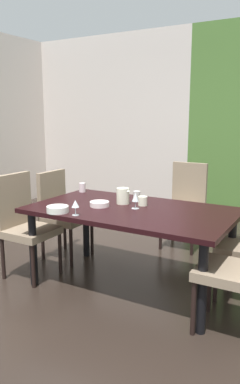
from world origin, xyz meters
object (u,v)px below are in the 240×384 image
Objects in this scene: dining_table at (132,217)px; chair_head_far at (186,201)px; chair_left_near at (24,221)px; serving_bowl_corner at (99,204)px; cup_left at (82,187)px; cup_east at (137,195)px; wine_glass_near_shelf at (135,198)px; cup_south at (143,201)px; wine_glass_right at (75,204)px; serving_bowl_front at (58,209)px; chair_left_far at (61,210)px; pitcher_rear at (123,196)px.

chair_head_far is at bearing 88.64° from dining_table.
serving_bowl_corner is at bearing 105.18° from chair_left_near.
cup_east is at bearing 1.13° from cup_left.
chair_head_far is 1.32m from wine_glass_near_shelf.
cup_left is 1.15× the size of cup_south.
dining_table is 13.89× the size of wine_glass_right.
chair_head_far reaches higher than dining_table.
wine_glass_right is 0.69× the size of serving_bowl_front.
chair_left_near is 1.12m from cup_east.
cup_south reaches higher than cup_east.
chair_head_far is at bearing 77.07° from serving_bowl_corner.
chair_left_far is at bearing 179.56° from chair_left_near.
chair_left_near reaches higher than cup_east.
dining_table is 0.31m from serving_bowl_corner.
wine_glass_near_shelf reaches higher than dining_table.
chair_head_far is 1.78m from wine_glass_right.
wine_glass_near_shelf is 0.91m from cup_left.
chair_head_far is at bearing 134.00° from chair_left_far.
cup_left is at bearing 48.05° from chair_head_far.
chair_left_near is 0.61m from serving_bowl_front.
chair_head_far is at bearing 90.14° from wine_glass_near_shelf.
chair_left_far is 6.35× the size of pitcher_rear.
chair_left_near reaches higher than serving_bowl_corner.
serving_bowl_front is at bearing -131.87° from cup_south.
wine_glass_right reaches higher than dining_table.
chair_left_near is 1.13m from wine_glass_near_shelf.
pitcher_rear is (-0.18, -1.18, 0.27)m from chair_head_far.
wine_glass_near_shelf reaches higher than cup_left.
cup_east is (-0.15, 0.39, 0.11)m from dining_table.
chair_head_far reaches higher than chair_left_far.
chair_left_near is 5.33× the size of serving_bowl_front.
chair_left_near reaches higher than wine_glass_near_shelf.
wine_glass_near_shelf is 0.54m from wine_glass_right.
pitcher_rear is (0.87, 0.40, 0.27)m from chair_left_near.
wine_glass_near_shelf is (0.00, -1.29, 0.29)m from chair_head_far.
dining_table is 1.89× the size of chair_left_far.
cup_east is 0.48× the size of pitcher_rear.
chair_head_far is 1.81m from serving_bowl_front.
cup_left is (0.22, 0.09, 0.26)m from chair_left_far.
chair_left_far reaches higher than serving_bowl_front.
dining_table is 24.91× the size of cup_east.
pitcher_rear is (0.32, 0.55, 0.05)m from serving_bowl_front.
serving_bowl_front is 0.64m from pitcher_rear.
chair_left_far reaches higher than wine_glass_near_shelf.
cup_south is at bearing 82.57° from chair_left_far.
pitcher_rear is (0.13, 0.55, -0.02)m from wine_glass_right.
pitcher_rear is at bearing 81.13° from chair_head_far.
cup_left is at bearing 112.74° from chair_left_far.
wine_glass_right is at bearing -57.75° from cup_left.
serving_bowl_front is 1.06× the size of serving_bowl_corner.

